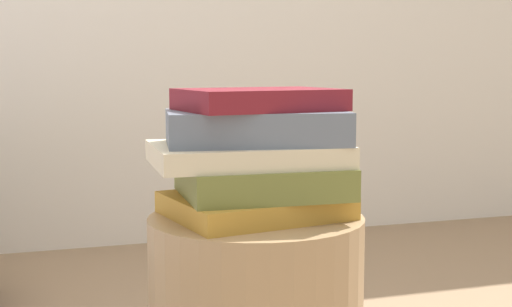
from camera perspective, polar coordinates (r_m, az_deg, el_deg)
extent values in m
cube|color=#B7842D|center=(1.13, 0.02, -4.13)|extent=(0.29, 0.25, 0.03)
cube|color=olive|center=(1.12, 0.47, -2.08)|extent=(0.25, 0.21, 0.05)
cube|color=beige|center=(1.12, -0.72, -0.03)|extent=(0.30, 0.22, 0.03)
cube|color=slate|center=(1.10, -0.07, 2.07)|extent=(0.29, 0.20, 0.05)
cube|color=maroon|center=(1.12, 0.24, 4.31)|extent=(0.26, 0.20, 0.03)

